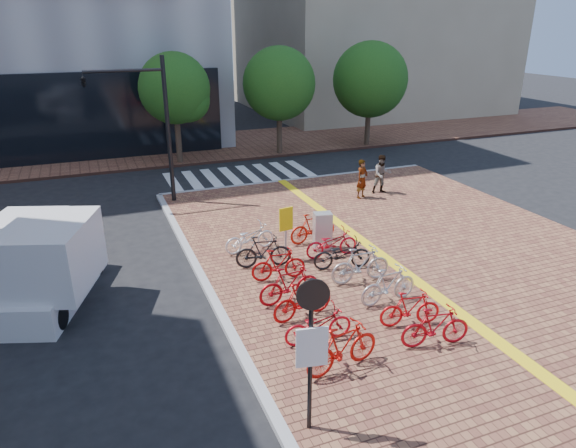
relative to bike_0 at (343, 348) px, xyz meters
name	(u,v)px	position (x,y,z in m)	size (l,w,h in m)	color
ground	(367,306)	(2.08, 2.44, -0.73)	(120.00, 120.00, 0.00)	black
tactile_strip	(570,395)	(4.08, -2.56, -0.57)	(0.40, 34.00, 0.01)	yellow
kerb_north	(300,180)	(5.08, 14.44, -0.65)	(14.00, 0.25, 0.15)	gray
far_sidewalk	(201,147)	(2.08, 23.44, -0.65)	(70.00, 8.00, 0.15)	brown
building_beige	(369,4)	(20.08, 34.44, 8.27)	(20.00, 18.00, 18.00)	gray
crosswalk	(241,176)	(2.58, 16.44, -0.72)	(7.50, 4.00, 0.01)	silver
street_trees	(296,85)	(7.13, 19.89, 3.37)	(16.20, 4.60, 6.35)	#38281E
bike_0	(343,348)	(0.00, 0.00, 0.00)	(0.54, 1.93, 1.16)	red
bike_1	(318,325)	(-0.04, 1.20, -0.12)	(0.61, 1.75, 0.92)	red
bike_2	(303,300)	(0.04, 2.35, -0.04)	(0.51, 1.79, 1.08)	#B70D0D
bike_3	(289,284)	(0.02, 3.24, -0.03)	(0.52, 1.83, 1.10)	#A20B14
bike_4	(278,264)	(0.22, 4.63, -0.07)	(0.48, 1.68, 1.01)	#B20C0E
bike_5	(263,252)	(0.08, 5.61, -0.04)	(0.51, 1.79, 1.08)	black
bike_6	(250,238)	(0.05, 6.98, -0.10)	(0.64, 1.84, 0.97)	white
bike_7	(436,327)	(2.51, 0.00, -0.06)	(0.49, 1.74, 1.05)	#AB0C17
bike_8	(410,309)	(2.46, 0.98, -0.09)	(0.46, 1.63, 0.98)	red
bike_9	(389,285)	(2.57, 2.19, -0.04)	(0.51, 1.80, 1.08)	#B2B3B7
bike_10	(361,265)	(2.45, 3.55, -0.01)	(0.54, 1.90, 1.14)	#A4A4A8
bike_11	(342,254)	(2.37, 4.60, -0.09)	(0.65, 1.86, 0.98)	black
bike_12	(332,243)	(2.45, 5.52, -0.10)	(0.64, 1.82, 0.96)	red
bike_13	(313,227)	(2.38, 6.88, -0.03)	(0.51, 1.81, 1.09)	#AF1A0C
pedestrian_a	(362,179)	(6.46, 10.62, 0.29)	(0.63, 0.42, 1.74)	gray
pedestrian_b	(382,174)	(7.65, 10.90, 0.31)	(0.86, 0.67, 1.77)	#4F5264
utility_box	(322,231)	(2.44, 6.22, 0.08)	(0.60, 0.44, 1.31)	silver
yellow_sign	(286,224)	(0.97, 5.90, 0.67)	(0.49, 0.15, 1.81)	#B7B7BC
notice_sign	(312,338)	(-1.42, -1.40, 1.48)	(0.60, 0.19, 3.26)	black
traffic_light_pole	(130,105)	(-2.83, 13.38, 3.65)	(3.29, 1.27, 6.12)	black
box_truck	(44,262)	(-6.25, 6.12, 0.48)	(3.29, 4.82, 2.57)	silver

